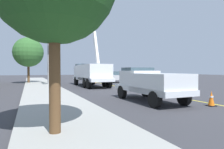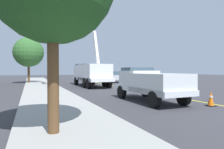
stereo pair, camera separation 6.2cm
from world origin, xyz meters
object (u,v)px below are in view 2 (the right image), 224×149
Objects in this scene: traffic_cone_mid_front at (124,85)px; traffic_signal_mast at (50,40)px; utility_bucket_truck at (91,72)px; passing_minivan at (113,76)px; service_pickup_truck at (150,83)px; traffic_cone_mid_rear at (95,81)px; traffic_cone_leading at (211,99)px.

traffic_signal_mast reaches higher than traffic_cone_mid_front.
utility_bucket_truck reaches higher than passing_minivan.
traffic_signal_mast is at bearing 17.91° from service_pickup_truck.
traffic_signal_mast is at bearing 106.50° from traffic_cone_mid_rear.
utility_bucket_truck reaches higher than traffic_cone_mid_rear.
traffic_cone_mid_rear is (16.59, -1.42, -0.76)m from service_pickup_truck.
service_pickup_truck is at bearing 167.53° from traffic_cone_mid_front.
service_pickup_truck is at bearing 40.88° from traffic_cone_leading.
traffic_cone_mid_rear is at bearing 2.23° from traffic_cone_leading.
service_pickup_truck is at bearing 175.12° from traffic_cone_mid_rear.
traffic_cone_leading is (-14.67, -2.51, -1.24)m from utility_bucket_truck.
utility_bucket_truck is 14.94m from traffic_cone_leading.
traffic_cone_leading is at bearing -158.12° from traffic_signal_mast.
traffic_cone_mid_rear is at bearing -73.50° from traffic_signal_mast.
traffic_signal_mast is (7.84, 6.30, 5.10)m from traffic_cone_mid_front.
passing_minivan is 21.26m from traffic_cone_leading.
service_pickup_truck is 7.12m from traffic_cone_mid_front.
traffic_cone_leading is 0.10× the size of traffic_signal_mast.
traffic_signal_mast is (-1.83, 6.19, 5.17)m from traffic_cone_mid_rear.
traffic_cone_mid_front is 11.28m from traffic_signal_mast.
traffic_signal_mast is (-3.80, 9.80, 4.56)m from passing_minivan.
traffic_cone_leading is 1.08× the size of traffic_cone_mid_rear.
traffic_cone_leading is (-21.05, 2.87, -0.58)m from passing_minivan.
utility_bucket_truck is at bearing 1.67° from service_pickup_truck.
traffic_cone_leading is at bearing 172.23° from passing_minivan.
traffic_signal_mast reaches higher than utility_bucket_truck.
traffic_cone_mid_rear is at bearing 0.68° from traffic_cone_mid_front.
passing_minivan is at bearing -7.77° from traffic_cone_leading.
traffic_cone_mid_front is at bearing 3.82° from traffic_cone_leading.
traffic_cone_leading is at bearing -139.12° from service_pickup_truck.
traffic_cone_mid_rear is (9.67, 0.11, -0.07)m from traffic_cone_mid_front.
passing_minivan is 4.16m from traffic_cone_mid_rear.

